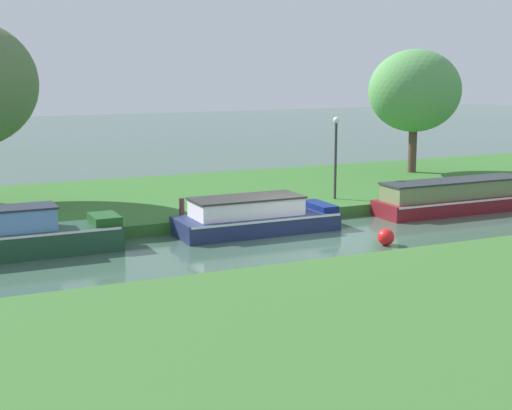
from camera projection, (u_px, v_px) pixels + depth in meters
The scene contains 10 objects.
ground_plane at pixel (302, 236), 24.15m from camera, with size 120.00×120.00×0.00m, color #3B5849.
riverbank_far at pixel (219, 196), 30.36m from camera, with size 72.00×10.00×0.40m, color #356B2B.
riverbank_near at pixel (503, 314), 16.09m from camera, with size 72.00×10.00×0.40m, color #3A6B2E.
maroon_barge at pixel (464, 197), 28.21m from camera, with size 7.73×1.70×1.21m.
navy_cruiser at pixel (254, 217), 24.67m from camera, with size 5.31×1.94×1.19m.
willow_tree_centre at pixel (415, 91), 34.82m from camera, with size 4.52×3.64×5.67m.
lamp_post at pixel (336, 148), 28.22m from camera, with size 0.24×0.24×3.08m.
mooring_post_near at pixel (182, 208), 24.94m from camera, with size 0.18×0.18×0.67m, color #4E322F.
mooring_post_far at pixel (451, 188), 29.52m from camera, with size 0.13×0.13×0.52m, color #4A3025.
channel_buoy at pixel (386, 237), 22.94m from camera, with size 0.51×0.51×0.51m, color red.
Camera 1 is at (-11.22, -20.76, 5.45)m, focal length 53.22 mm.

